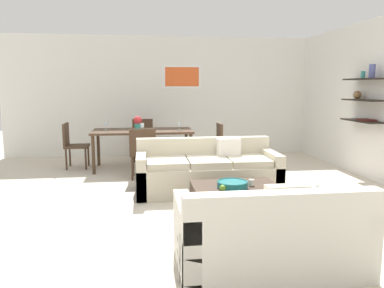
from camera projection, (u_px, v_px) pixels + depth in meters
ground_plane at (202, 198)px, 5.37m from camera, size 18.00×18.00×0.00m
back_wall_unit at (192, 96)px, 8.67m from camera, size 8.40×0.09×2.70m
right_wall_shelf_unit at (379, 100)px, 6.15m from camera, size 0.34×8.20×2.70m
sofa_beige at (207, 172)px, 5.67m from camera, size 2.10×0.90×0.78m
loveseat_white at (269, 235)px, 3.26m from camera, size 1.58×0.90×0.78m
coffee_table at (237, 203)px, 4.50m from camera, size 1.04×0.91×0.38m
decorative_bowl at (232, 184)px, 4.48m from camera, size 0.37×0.37×0.08m
candle_jar at (251, 183)px, 4.56m from camera, size 0.07×0.07×0.08m
apple_on_coffee_table at (223, 188)px, 4.32m from camera, size 0.07×0.07×0.07m
dining_table at (143, 134)px, 7.20m from camera, size 1.89×0.90×0.75m
dining_chair_right_near at (214, 143)px, 7.20m from camera, size 0.44×0.44×0.88m
dining_chair_head at (143, 137)px, 8.07m from camera, size 0.44×0.44×0.88m
dining_chair_left_far at (72, 142)px, 7.26m from camera, size 0.44×0.44×0.88m
dining_chair_foot at (143, 150)px, 6.39m from camera, size 0.44×0.44×0.88m
wine_glass_right_near at (179, 125)px, 7.16m from camera, size 0.07×0.07×0.15m
wine_glass_left_far at (106, 124)px, 7.20m from camera, size 0.08×0.08×0.17m
wine_glass_foot at (142, 126)px, 6.79m from camera, size 0.06×0.06×0.17m
centerpiece_vase at (138, 122)px, 7.20m from camera, size 0.16×0.16×0.26m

